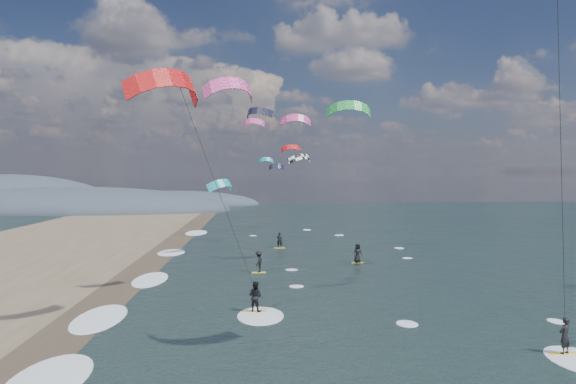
{
  "coord_description": "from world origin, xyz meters",
  "views": [
    {
      "loc": [
        -2.5,
        -15.87,
        8.0
      ],
      "look_at": [
        -1.0,
        12.0,
        7.0
      ],
      "focal_mm": 35.0,
      "sensor_mm": 36.0,
      "label": 1
    }
  ],
  "objects": [
    {
      "name": "wet_sand_strip",
      "position": [
        -12.0,
        10.0,
        0.0
      ],
      "size": [
        3.0,
        240.0,
        0.0
      ],
      "primitive_type": "cube",
      "color": "#382D23",
      "rests_on": "ground"
    },
    {
      "name": "coastal_hills",
      "position": [
        -44.84,
        107.86,
        0.0
      ],
      "size": [
        80.0,
        41.0,
        15.0
      ],
      "color": "#3D4756",
      "rests_on": "ground"
    },
    {
      "name": "kitesurfer_near_a",
      "position": [
        7.77,
        2.81,
        13.62
      ],
      "size": [
        7.61,
        8.33,
        18.02
      ],
      "color": "yellow",
      "rests_on": "ground"
    },
    {
      "name": "kitesurfer_near_b",
      "position": [
        -5.03,
        11.6,
        8.58
      ],
      "size": [
        7.02,
        9.23,
        13.32
      ],
      "color": "yellow",
      "rests_on": "ground"
    },
    {
      "name": "far_kitesurfers",
      "position": [
        0.66,
        32.21,
        0.86
      ],
      "size": [
        9.79,
        15.16,
        1.74
      ],
      "color": "yellow",
      "rests_on": "ground"
    },
    {
      "name": "bg_kite_field",
      "position": [
        0.17,
        53.09,
        12.14
      ],
      "size": [
        13.68,
        73.97,
        9.44
      ],
      "color": "green",
      "rests_on": "ground"
    },
    {
      "name": "shoreline_surf",
      "position": [
        -10.8,
        14.75,
        0.0
      ],
      "size": [
        2.4,
        79.4,
        0.11
      ],
      "color": "white",
      "rests_on": "ground"
    }
  ]
}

